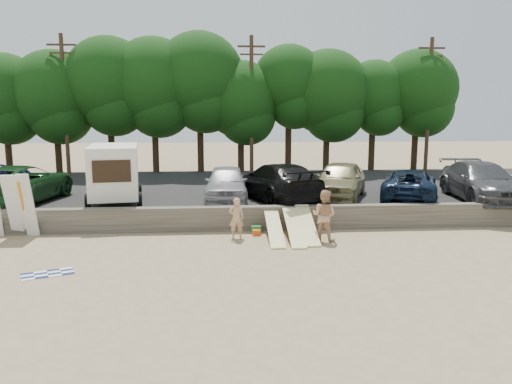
{
  "coord_description": "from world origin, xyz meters",
  "views": [
    {
      "loc": [
        -0.09,
        -17.23,
        4.94
      ],
      "look_at": [
        1.36,
        3.0,
        1.6
      ],
      "focal_mm": 35.0,
      "sensor_mm": 36.0,
      "label": 1
    }
  ],
  "objects_px": {
    "car_4": "(340,180)",
    "car_5": "(410,184)",
    "beachgoer_a": "(236,218)",
    "car_1": "(20,184)",
    "car_3": "(278,182)",
    "beachgoer_b": "(324,215)",
    "car_6": "(481,181)",
    "box_trailer": "(114,171)",
    "cooler": "(256,229)",
    "car_2": "(226,183)"
  },
  "relations": [
    {
      "from": "car_1",
      "to": "beachgoer_a",
      "type": "relative_size",
      "value": 3.92
    },
    {
      "from": "beachgoer_a",
      "to": "cooler",
      "type": "relative_size",
      "value": 4.22
    },
    {
      "from": "car_1",
      "to": "car_5",
      "type": "bearing_deg",
      "value": -172.71
    },
    {
      "from": "car_4",
      "to": "car_2",
      "type": "bearing_deg",
      "value": -155.13
    },
    {
      "from": "car_5",
      "to": "beachgoer_b",
      "type": "height_order",
      "value": "car_5"
    },
    {
      "from": "car_4",
      "to": "car_5",
      "type": "xyz_separation_m",
      "value": [
        3.23,
        -0.65,
        -0.16
      ]
    },
    {
      "from": "beachgoer_b",
      "to": "cooler",
      "type": "xyz_separation_m",
      "value": [
        -2.5,
        1.29,
        -0.82
      ]
    },
    {
      "from": "car_1",
      "to": "car_6",
      "type": "height_order",
      "value": "car_6"
    },
    {
      "from": "car_6",
      "to": "beachgoer_a",
      "type": "height_order",
      "value": "car_6"
    },
    {
      "from": "car_1",
      "to": "beachgoer_a",
      "type": "height_order",
      "value": "car_1"
    },
    {
      "from": "car_6",
      "to": "beachgoer_b",
      "type": "height_order",
      "value": "car_6"
    },
    {
      "from": "car_1",
      "to": "car_5",
      "type": "distance_m",
      "value": 18.3
    },
    {
      "from": "car_3",
      "to": "beachgoer_a",
      "type": "height_order",
      "value": "car_3"
    },
    {
      "from": "car_3",
      "to": "beachgoer_b",
      "type": "relative_size",
      "value": 3.11
    },
    {
      "from": "car_1",
      "to": "car_3",
      "type": "bearing_deg",
      "value": -172.55
    },
    {
      "from": "car_2",
      "to": "beachgoer_b",
      "type": "xyz_separation_m",
      "value": [
        3.64,
        -5.03,
        -0.54
      ]
    },
    {
      "from": "car_5",
      "to": "beachgoer_a",
      "type": "height_order",
      "value": "car_5"
    },
    {
      "from": "car_6",
      "to": "beachgoer_b",
      "type": "xyz_separation_m",
      "value": [
        -8.47,
        -4.31,
        -0.61
      ]
    },
    {
      "from": "car_4",
      "to": "beachgoer_a",
      "type": "height_order",
      "value": "car_4"
    },
    {
      "from": "car_2",
      "to": "cooler",
      "type": "bearing_deg",
      "value": -71.22
    },
    {
      "from": "car_1",
      "to": "car_2",
      "type": "distance_m",
      "value": 9.55
    },
    {
      "from": "box_trailer",
      "to": "car_1",
      "type": "xyz_separation_m",
      "value": [
        -4.42,
        0.45,
        -0.61
      ]
    },
    {
      "from": "car_5",
      "to": "box_trailer",
      "type": "bearing_deg",
      "value": 21.97
    },
    {
      "from": "car_3",
      "to": "cooler",
      "type": "relative_size",
      "value": 16.06
    },
    {
      "from": "box_trailer",
      "to": "cooler",
      "type": "height_order",
      "value": "box_trailer"
    },
    {
      "from": "beachgoer_a",
      "to": "car_1",
      "type": "bearing_deg",
      "value": -26.56
    },
    {
      "from": "box_trailer",
      "to": "car_6",
      "type": "relative_size",
      "value": 0.73
    },
    {
      "from": "car_4",
      "to": "beachgoer_b",
      "type": "bearing_deg",
      "value": -87.45
    },
    {
      "from": "car_6",
      "to": "beachgoer_b",
      "type": "distance_m",
      "value": 9.52
    },
    {
      "from": "car_3",
      "to": "beachgoer_b",
      "type": "distance_m",
      "value": 5.06
    },
    {
      "from": "box_trailer",
      "to": "beachgoer_b",
      "type": "height_order",
      "value": "box_trailer"
    },
    {
      "from": "car_3",
      "to": "car_6",
      "type": "bearing_deg",
      "value": 158.13
    },
    {
      "from": "car_3",
      "to": "car_5",
      "type": "relative_size",
      "value": 1.17
    },
    {
      "from": "car_6",
      "to": "beachgoer_a",
      "type": "distance_m",
      "value": 12.39
    },
    {
      "from": "beachgoer_a",
      "to": "cooler",
      "type": "height_order",
      "value": "beachgoer_a"
    },
    {
      "from": "car_2",
      "to": "beachgoer_a",
      "type": "distance_m",
      "value": 4.52
    },
    {
      "from": "beachgoer_b",
      "to": "cooler",
      "type": "distance_m",
      "value": 2.93
    },
    {
      "from": "car_3",
      "to": "car_5",
      "type": "bearing_deg",
      "value": 159.47
    },
    {
      "from": "car_2",
      "to": "car_3",
      "type": "xyz_separation_m",
      "value": [
        2.43,
        -0.15,
        0.06
      ]
    },
    {
      "from": "car_3",
      "to": "cooler",
      "type": "distance_m",
      "value": 4.07
    },
    {
      "from": "car_5",
      "to": "beachgoer_a",
      "type": "relative_size",
      "value": 3.26
    },
    {
      "from": "box_trailer",
      "to": "beachgoer_a",
      "type": "distance_m",
      "value": 7.01
    },
    {
      "from": "cooler",
      "to": "car_2",
      "type": "bearing_deg",
      "value": 108.82
    },
    {
      "from": "cooler",
      "to": "box_trailer",
      "type": "bearing_deg",
      "value": 152.88
    },
    {
      "from": "car_5",
      "to": "beachgoer_b",
      "type": "relative_size",
      "value": 2.66
    },
    {
      "from": "box_trailer",
      "to": "car_1",
      "type": "relative_size",
      "value": 0.71
    },
    {
      "from": "car_6",
      "to": "beachgoer_b",
      "type": "bearing_deg",
      "value": -146.97
    },
    {
      "from": "car_1",
      "to": "car_5",
      "type": "height_order",
      "value": "car_1"
    },
    {
      "from": "car_2",
      "to": "beachgoer_a",
      "type": "xyz_separation_m",
      "value": [
        0.32,
        -4.45,
        -0.72
      ]
    },
    {
      "from": "car_5",
      "to": "car_4",
      "type": "bearing_deg",
      "value": 11.08
    }
  ]
}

